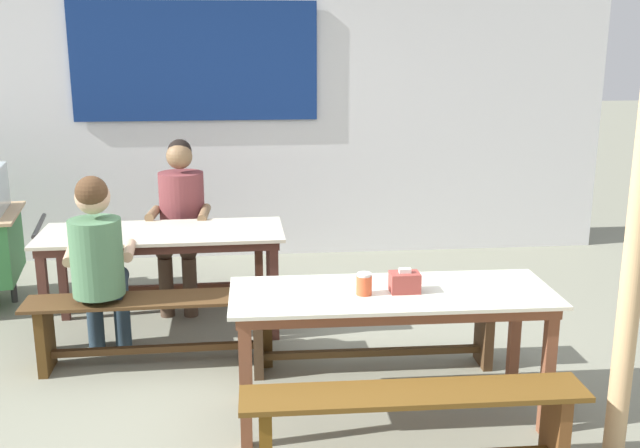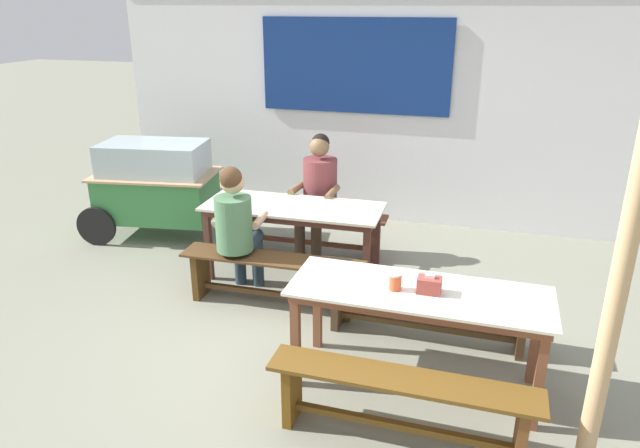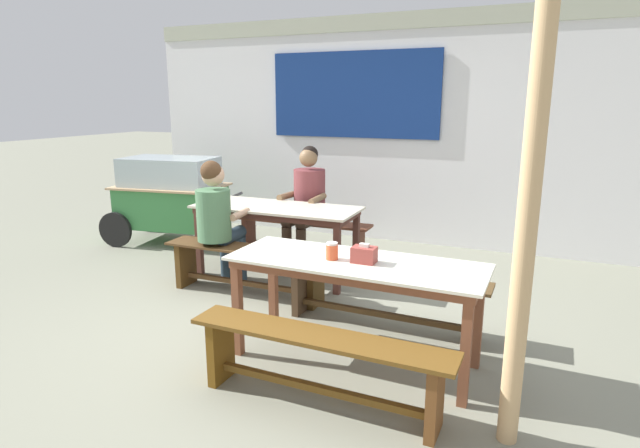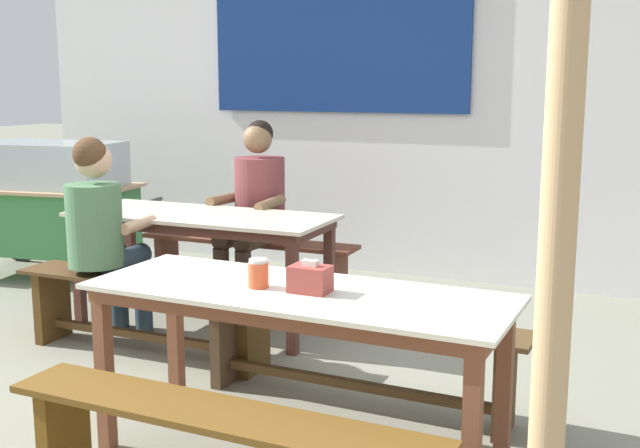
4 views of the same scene
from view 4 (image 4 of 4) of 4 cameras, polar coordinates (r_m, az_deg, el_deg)
name	(u,v)px [view 4 (image 4 of 4)]	position (r m, az deg, el deg)	size (l,w,h in m)	color
ground_plane	(206,395)	(4.14, -8.27, -12.22)	(40.00, 40.00, 0.00)	gray
backdrop_wall	(395,93)	(6.46, 5.45, 9.47)	(6.91, 0.23, 2.84)	silver
dining_table_far	(201,225)	(5.10, -8.62, -0.10)	(1.73, 0.71, 0.74)	beige
dining_table_near	(298,308)	(3.22, -1.65, -6.13)	(1.77, 0.66, 0.74)	silver
bench_far_back	(248,259)	(5.69, -5.25, -2.58)	(1.64, 0.30, 0.46)	brown
bench_far_front	(147,305)	(4.68, -12.50, -5.77)	(1.66, 0.34, 0.46)	#4E341B
bench_near_back	(355,347)	(3.87, 2.54, -8.90)	(1.71, 0.30, 0.46)	#503A1E
food_cart	(48,200)	(6.73, -19.21, 1.65)	(1.73, 1.03, 1.10)	#388242
person_center_facing	(255,202)	(5.50, -4.74, 1.61)	(0.48, 0.60, 1.32)	#4C382A
person_left_back_turned	(102,226)	(4.85, -15.59, -0.15)	(0.45, 0.56, 1.27)	#273947
tissue_box	(310,279)	(3.15, -0.73, -4.00)	(0.16, 0.11, 0.13)	#983D35
condiment_jar	(258,273)	(3.23, -4.51, -3.61)	(0.08, 0.08, 0.12)	#D4512C
wooden_support_post	(558,233)	(2.33, 16.91, -0.60)	(0.11, 0.11, 2.31)	tan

